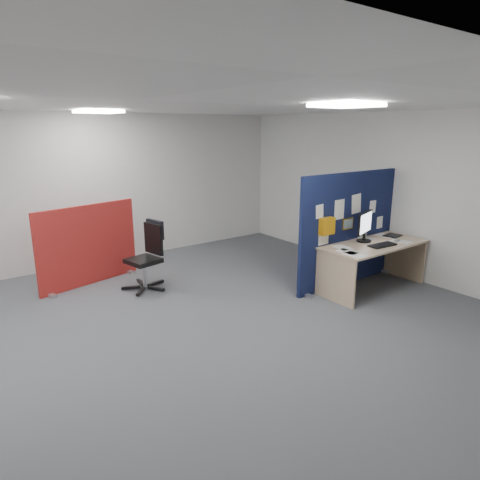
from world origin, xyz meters
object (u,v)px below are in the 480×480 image
navy_divider (349,229)px  monitor_main (365,225)px  main_desk (371,254)px  red_divider (89,246)px  office_chair (149,251)px

navy_divider → monitor_main: navy_divider is taller
main_desk → monitor_main: bearing=102.3°
main_desk → monitor_main: size_ratio=3.42×
navy_divider → monitor_main: size_ratio=4.18×
red_divider → main_desk: bearing=-52.7°
main_desk → red_divider: bearing=140.7°
monitor_main → red_divider: size_ratio=0.31×
monitor_main → office_chair: 3.35m
main_desk → office_chair: size_ratio=1.70×
monitor_main → red_divider: (-3.39, 2.67, -0.36)m
navy_divider → main_desk: navy_divider is taller
main_desk → office_chair: bearing=142.9°
navy_divider → monitor_main: 0.26m
red_divider → monitor_main: bearing=-51.6°
navy_divider → office_chair: size_ratio=2.08×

